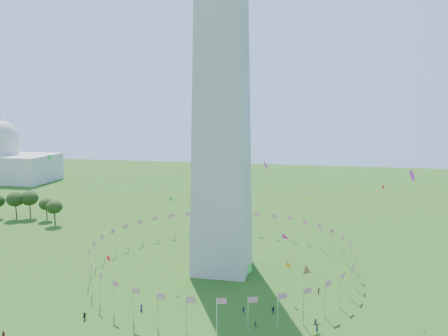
# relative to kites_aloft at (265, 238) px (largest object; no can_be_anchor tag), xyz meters

# --- Properties ---
(flag_ring) EXTENTS (80.24, 80.24, 9.00)m
(flag_ring) POSITION_rel_kites_aloft_xyz_m (-16.03, 27.12, -15.10)
(flag_ring) COLOR silver
(flag_ring) RESTS_ON ground
(capitol_building) EXTENTS (70.00, 35.00, 46.00)m
(capitol_building) POSITION_rel_kites_aloft_xyz_m (-196.03, 157.12, 3.40)
(capitol_building) COLOR beige
(capitol_building) RESTS_ON ground
(kites_aloft) EXTENTS (118.64, 58.80, 36.29)m
(kites_aloft) POSITION_rel_kites_aloft_xyz_m (0.00, 0.00, 0.00)
(kites_aloft) COLOR orange
(kites_aloft) RESTS_ON ground
(tree_line_west) EXTENTS (55.91, 16.14, 12.81)m
(tree_line_west) POSITION_rel_kites_aloft_xyz_m (-122.92, 67.85, -13.84)
(tree_line_west) COLOR #2C4416
(tree_line_west) RESTS_ON ground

